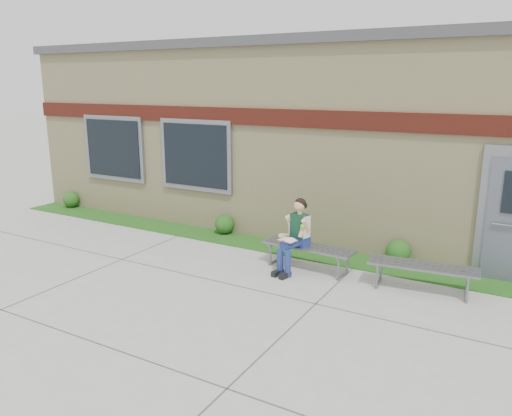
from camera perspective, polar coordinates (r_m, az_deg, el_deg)
The scene contains 9 objects.
ground at distance 7.81m, azimuth -1.53°, elevation -10.74°, with size 80.00×80.00×0.00m, color #9E9E99.
grass_strip at distance 9.96m, azimuth 6.25°, elevation -5.15°, with size 16.00×0.80×0.02m, color #214D14.
school_building at distance 12.65m, azimuth 12.71°, elevation 8.43°, with size 16.20×6.22×4.20m.
bench_left at distance 9.05m, azimuth 5.98°, elevation -4.91°, with size 1.72×0.57×0.44m.
bench_right at distance 8.51m, azimuth 18.49°, elevation -6.84°, with size 1.75×0.65×0.44m.
girl at distance 8.85m, azimuth 4.48°, elevation -2.99°, with size 0.48×0.83×1.31m.
shrub_west at distance 14.32m, azimuth -20.36°, elevation 0.93°, with size 0.42×0.42×0.42m, color #214D14.
shrub_mid at distance 11.09m, azimuth -3.62°, elevation -1.87°, with size 0.42×0.42×0.42m, color #214D14.
shrub_east at distance 9.62m, azimuth 15.94°, elevation -4.83°, with size 0.45×0.45×0.45m, color #214D14.
Camera 1 is at (3.67, -6.06, 3.28)m, focal length 35.00 mm.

